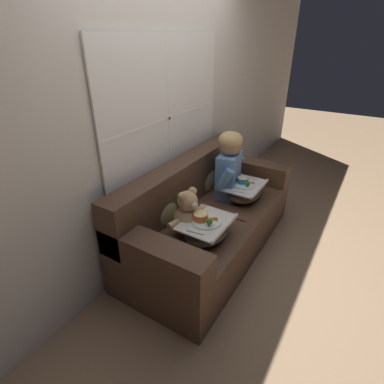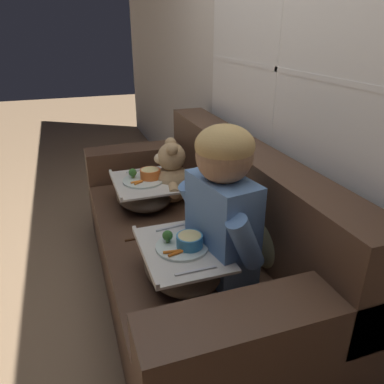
{
  "view_description": "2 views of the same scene",
  "coord_description": "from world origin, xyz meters",
  "px_view_note": "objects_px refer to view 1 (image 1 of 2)",
  "views": [
    {
      "loc": [
        -2.17,
        -1.11,
        1.93
      ],
      "look_at": [
        -0.15,
        0.14,
        0.67
      ],
      "focal_mm": 28.0,
      "sensor_mm": 36.0,
      "label": 1
    },
    {
      "loc": [
        1.69,
        -0.55,
        1.46
      ],
      "look_at": [
        -0.04,
        0.05,
        0.64
      ],
      "focal_mm": 35.0,
      "sensor_mm": 36.0,
      "label": 2
    }
  ],
  "objects_px": {
    "throw_pillow_behind_teddy": "(165,207)",
    "lap_tray_teddy": "(206,229)",
    "throw_pillow_behind_child": "(208,175)",
    "lap_tray_child": "(244,191)",
    "child_figure": "(229,161)",
    "couch": "(207,219)",
    "teddy_bear": "(188,214)"
  },
  "relations": [
    {
      "from": "throw_pillow_behind_teddy",
      "to": "lap_tray_teddy",
      "type": "xyz_separation_m",
      "value": [
        -0.0,
        -0.41,
        -0.08
      ]
    },
    {
      "from": "lap_tray_teddy",
      "to": "throw_pillow_behind_teddy",
      "type": "bearing_deg",
      "value": 89.9
    },
    {
      "from": "lap_tray_teddy",
      "to": "throw_pillow_behind_child",
      "type": "bearing_deg",
      "value": 27.84
    },
    {
      "from": "throw_pillow_behind_child",
      "to": "lap_tray_teddy",
      "type": "xyz_separation_m",
      "value": [
        -0.78,
        -0.41,
        -0.08
      ]
    },
    {
      "from": "lap_tray_child",
      "to": "throw_pillow_behind_child",
      "type": "bearing_deg",
      "value": 90.04
    },
    {
      "from": "throw_pillow_behind_child",
      "to": "child_figure",
      "type": "bearing_deg",
      "value": -89.95
    },
    {
      "from": "couch",
      "to": "child_figure",
      "type": "relative_size",
      "value": 2.96
    },
    {
      "from": "throw_pillow_behind_child",
      "to": "teddy_bear",
      "type": "xyz_separation_m",
      "value": [
        -0.78,
        -0.24,
        0.0
      ]
    },
    {
      "from": "teddy_bear",
      "to": "lap_tray_teddy",
      "type": "height_order",
      "value": "teddy_bear"
    },
    {
      "from": "lap_tray_child",
      "to": "lap_tray_teddy",
      "type": "height_order",
      "value": "lap_tray_teddy"
    },
    {
      "from": "throw_pillow_behind_child",
      "to": "throw_pillow_behind_teddy",
      "type": "distance_m",
      "value": 0.78
    },
    {
      "from": "couch",
      "to": "lap_tray_teddy",
      "type": "height_order",
      "value": "couch"
    },
    {
      "from": "throw_pillow_behind_child",
      "to": "child_figure",
      "type": "xyz_separation_m",
      "value": [
        0.0,
        -0.23,
        0.21
      ]
    },
    {
      "from": "couch",
      "to": "child_figure",
      "type": "distance_m",
      "value": 0.62
    },
    {
      "from": "couch",
      "to": "teddy_bear",
      "type": "distance_m",
      "value": 0.48
    },
    {
      "from": "teddy_bear",
      "to": "lap_tray_teddy",
      "type": "xyz_separation_m",
      "value": [
        0.0,
        -0.18,
        -0.08
      ]
    },
    {
      "from": "couch",
      "to": "throw_pillow_behind_child",
      "type": "relative_size",
      "value": 5.54
    },
    {
      "from": "throw_pillow_behind_teddy",
      "to": "throw_pillow_behind_child",
      "type": "bearing_deg",
      "value": 0.0
    },
    {
      "from": "throw_pillow_behind_teddy",
      "to": "lap_tray_teddy",
      "type": "height_order",
      "value": "throw_pillow_behind_teddy"
    },
    {
      "from": "throw_pillow_behind_teddy",
      "to": "teddy_bear",
      "type": "relative_size",
      "value": 0.79
    },
    {
      "from": "couch",
      "to": "child_figure",
      "type": "bearing_deg",
      "value": -4.39
    },
    {
      "from": "lap_tray_child",
      "to": "lap_tray_teddy",
      "type": "relative_size",
      "value": 1.0
    },
    {
      "from": "child_figure",
      "to": "teddy_bear",
      "type": "xyz_separation_m",
      "value": [
        -0.78,
        -0.0,
        -0.2
      ]
    },
    {
      "from": "couch",
      "to": "throw_pillow_behind_child",
      "type": "distance_m",
      "value": 0.52
    },
    {
      "from": "child_figure",
      "to": "lap_tray_child",
      "type": "xyz_separation_m",
      "value": [
        0.0,
        -0.18,
        -0.28
      ]
    },
    {
      "from": "child_figure",
      "to": "teddy_bear",
      "type": "height_order",
      "value": "child_figure"
    },
    {
      "from": "child_figure",
      "to": "teddy_bear",
      "type": "distance_m",
      "value": 0.81
    },
    {
      "from": "throw_pillow_behind_child",
      "to": "lap_tray_teddy",
      "type": "distance_m",
      "value": 0.89
    },
    {
      "from": "throw_pillow_behind_teddy",
      "to": "lap_tray_child",
      "type": "bearing_deg",
      "value": -27.9
    },
    {
      "from": "couch",
      "to": "throw_pillow_behind_child",
      "type": "bearing_deg",
      "value": 27.47
    },
    {
      "from": "couch",
      "to": "throw_pillow_behind_child",
      "type": "height_order",
      "value": "couch"
    },
    {
      "from": "couch",
      "to": "lap_tray_child",
      "type": "height_order",
      "value": "couch"
    }
  ]
}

